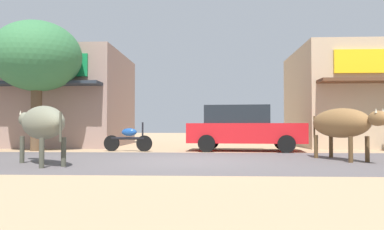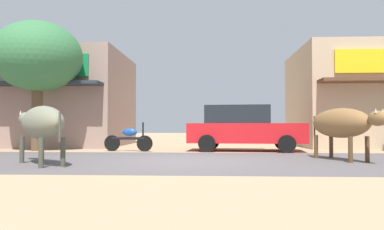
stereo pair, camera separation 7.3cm
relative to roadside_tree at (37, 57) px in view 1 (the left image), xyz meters
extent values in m
plane|color=tan|center=(5.74, -3.71, -3.43)|extent=(80.00, 80.00, 0.00)
cube|color=#5A5455|center=(5.74, -3.71, -3.43)|extent=(72.00, 6.02, 0.00)
cube|color=gray|center=(-1.53, 3.88, -1.32)|extent=(7.67, 5.51, 4.23)
cube|color=#198C4C|center=(-1.53, 1.06, -0.13)|extent=(6.13, 0.10, 0.90)
cube|color=#262D38|center=(-1.53, 0.67, -0.89)|extent=(7.36, 0.90, 0.12)
cylinder|color=brown|center=(0.00, 0.00, -2.22)|extent=(0.39, 0.39, 2.42)
ellipsoid|color=#367342|center=(0.00, 0.00, 0.03)|extent=(3.21, 3.21, 2.57)
cube|color=red|center=(7.64, 0.26, -2.78)|extent=(4.28, 2.01, 0.70)
cube|color=#1E2328|center=(7.33, 0.29, -2.11)|extent=(2.41, 1.71, 0.64)
cylinder|color=black|center=(9.06, 0.94, -3.13)|extent=(0.61, 0.24, 0.60)
cylinder|color=black|center=(8.90, -0.68, -3.13)|extent=(0.61, 0.24, 0.60)
cylinder|color=black|center=(6.38, 1.20, -3.13)|extent=(0.61, 0.24, 0.60)
cylinder|color=black|center=(6.22, -0.42, -3.13)|extent=(0.61, 0.24, 0.60)
cylinder|color=black|center=(4.01, -0.21, -3.15)|extent=(0.57, 0.15, 0.57)
cylinder|color=black|center=(2.81, -0.06, -3.15)|extent=(0.57, 0.15, 0.57)
cylinder|color=black|center=(3.41, -0.13, -2.97)|extent=(1.22, 0.25, 0.10)
ellipsoid|color=#1E4C99|center=(3.46, -0.14, -2.75)|extent=(0.58, 0.31, 0.28)
cylinder|color=black|center=(3.95, -0.20, -2.70)|extent=(0.06, 0.06, 0.60)
ellipsoid|color=slate|center=(2.44, -4.93, -2.45)|extent=(1.99, 2.10, 0.78)
ellipsoid|color=slate|center=(1.53, -3.92, -2.35)|extent=(0.58, 0.60, 0.36)
cone|color=beige|center=(1.42, -3.95, -2.17)|extent=(0.06, 0.06, 0.12)
cone|color=beige|center=(1.57, -3.82, -2.17)|extent=(0.06, 0.06, 0.12)
cylinder|color=#46473A|center=(1.78, -4.55, -3.11)|extent=(0.11, 0.11, 0.65)
cylinder|color=#46473A|center=(2.13, -4.24, -3.11)|extent=(0.11, 0.11, 0.65)
cylinder|color=#46473A|center=(2.75, -5.62, -3.11)|extent=(0.11, 0.11, 0.65)
cylinder|color=#46473A|center=(3.10, -5.30, -3.11)|extent=(0.11, 0.11, 0.65)
cylinder|color=#46473A|center=(3.22, -5.79, -2.55)|extent=(0.05, 0.05, 0.62)
ellipsoid|color=olive|center=(9.79, -3.31, -2.45)|extent=(1.41, 2.28, 0.79)
ellipsoid|color=olive|center=(10.25, -4.56, -2.35)|extent=(0.45, 0.62, 0.36)
cone|color=beige|center=(10.36, -4.58, -2.17)|extent=(0.06, 0.06, 0.12)
cone|color=beige|center=(10.17, -4.65, -2.17)|extent=(0.06, 0.06, 0.12)
cylinder|color=brown|center=(10.27, -3.89, -3.11)|extent=(0.11, 0.11, 0.65)
cylinder|color=brown|center=(9.80, -4.06, -3.11)|extent=(0.11, 0.11, 0.65)
cylinder|color=brown|center=(9.79, -2.56, -3.11)|extent=(0.11, 0.11, 0.65)
cylinder|color=brown|center=(9.32, -2.73, -3.11)|extent=(0.11, 0.11, 0.65)
cylinder|color=brown|center=(9.41, -2.24, -2.55)|extent=(0.05, 0.05, 0.63)
camera|label=1|loc=(6.35, -13.62, -2.53)|focal=35.69mm
camera|label=2|loc=(6.42, -13.61, -2.53)|focal=35.69mm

